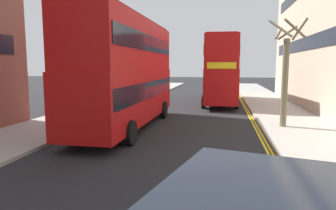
{
  "coord_description": "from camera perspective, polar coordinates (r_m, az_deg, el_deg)",
  "views": [
    {
      "loc": [
        2.5,
        0.01,
        3.25
      ],
      "look_at": [
        0.5,
        11.0,
        1.8
      ],
      "focal_mm": 32.19,
      "sensor_mm": 36.0,
      "label": 1
    }
  ],
  "objects": [
    {
      "name": "kerb_line_outer",
      "position": [
        14.49,
        17.67,
        -5.91
      ],
      "size": [
        0.1,
        56.0,
        0.01
      ],
      "primitive_type": "cube",
      "color": "yellow",
      "rests_on": "ground"
    },
    {
      "name": "street_tree_mid",
      "position": [
        16.49,
        21.36,
        5.48
      ],
      "size": [
        1.83,
        1.8,
        5.43
      ],
      "color": "#6B6047",
      "rests_on": "sidewalk_right"
    },
    {
      "name": "sidewalk_left",
      "position": [
        18.62,
        -18.8,
        -2.84
      ],
      "size": [
        4.0,
        80.0,
        0.14
      ],
      "primitive_type": "cube",
      "color": "#ADA89E",
      "rests_on": "ground"
    },
    {
      "name": "double_decker_bus_oncoming",
      "position": [
        26.63,
        9.76,
        6.8
      ],
      "size": [
        3.05,
        10.88,
        5.64
      ],
      "color": "#B20F0F",
      "rests_on": "ground"
    },
    {
      "name": "double_decker_bus_away",
      "position": [
        15.82,
        -7.82,
        6.52
      ],
      "size": [
        2.9,
        10.84,
        5.64
      ],
      "color": "#B20F0F",
      "rests_on": "ground"
    },
    {
      "name": "sidewalk_right",
      "position": [
        16.79,
        23.95,
        -4.17
      ],
      "size": [
        4.0,
        80.0,
        0.14
      ],
      "primitive_type": "cube",
      "color": "#ADA89E",
      "rests_on": "ground"
    },
    {
      "name": "kerb_line_inner",
      "position": [
        14.47,
        17.03,
        -5.9
      ],
      "size": [
        0.1,
        56.0,
        0.01
      ],
      "primitive_type": "cube",
      "color": "yellow",
      "rests_on": "ground"
    }
  ]
}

